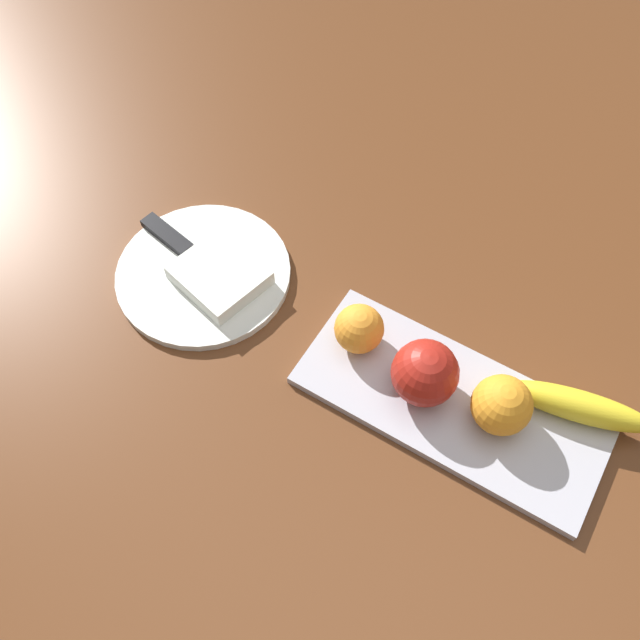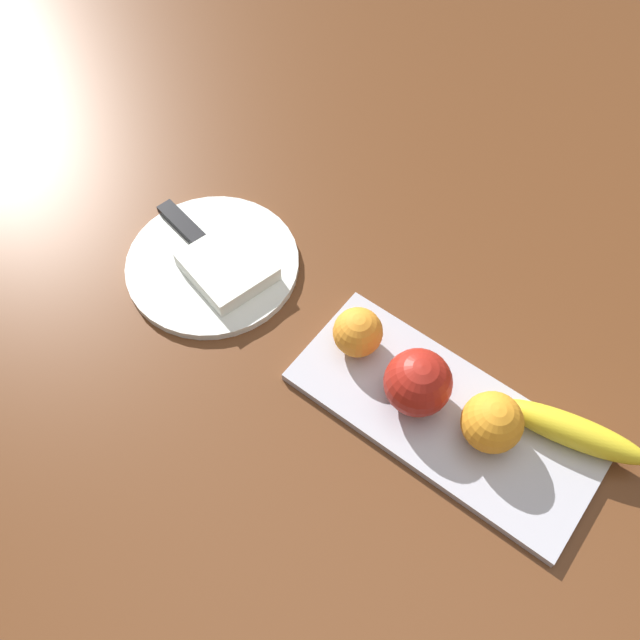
{
  "view_description": "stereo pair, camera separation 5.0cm",
  "coord_description": "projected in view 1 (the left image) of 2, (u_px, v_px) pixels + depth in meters",
  "views": [
    {
      "loc": [
        0.01,
        -0.42,
        0.8
      ],
      "look_at": [
        -0.23,
        -0.01,
        0.04
      ],
      "focal_mm": 38.73,
      "sensor_mm": 36.0,
      "label": 1
    },
    {
      "loc": [
        0.06,
        -0.39,
        0.8
      ],
      "look_at": [
        -0.23,
        -0.01,
        0.04
      ],
      "focal_mm": 38.73,
      "sensor_mm": 36.0,
      "label": 2
    }
  ],
  "objects": [
    {
      "name": "orange_near_apple",
      "position": [
        360.0,
        327.0,
        0.88
      ],
      "size": [
        0.06,
        0.06,
        0.06
      ],
      "primitive_type": "sphere",
      "color": "orange",
      "rests_on": "fruit_tray"
    },
    {
      "name": "ground_plane",
      "position": [
        483.0,
        412.0,
        0.87
      ],
      "size": [
        2.4,
        2.4,
        0.0
      ],
      "primitive_type": "plane",
      "color": "brown"
    },
    {
      "name": "fruit_tray",
      "position": [
        451.0,
        403.0,
        0.87
      ],
      "size": [
        0.39,
        0.16,
        0.01
      ],
      "primitive_type": "cube",
      "color": "#B5B5C2",
      "rests_on": "ground_plane"
    },
    {
      "name": "folded_napkin",
      "position": [
        220.0,
        275.0,
        0.95
      ],
      "size": [
        0.14,
        0.13,
        0.02
      ],
      "primitive_type": "cube",
      "rotation": [
        0.0,
        0.0,
        -0.24
      ],
      "color": "white",
      "rests_on": "dinner_plate"
    },
    {
      "name": "orange_near_banana",
      "position": [
        502.0,
        405.0,
        0.82
      ],
      "size": [
        0.07,
        0.07,
        0.07
      ],
      "primitive_type": "sphere",
      "color": "orange",
      "rests_on": "fruit_tray"
    },
    {
      "name": "dinner_plate",
      "position": [
        204.0,
        274.0,
        0.98
      ],
      "size": [
        0.25,
        0.25,
        0.01
      ],
      "primitive_type": "cylinder",
      "color": "white",
      "rests_on": "ground_plane"
    },
    {
      "name": "apple",
      "position": [
        425.0,
        373.0,
        0.84
      ],
      "size": [
        0.08,
        0.08,
        0.08
      ],
      "primitive_type": "sphere",
      "color": "#A62017",
      "rests_on": "fruit_tray"
    },
    {
      "name": "knife",
      "position": [
        174.0,
        241.0,
        0.99
      ],
      "size": [
        0.18,
        0.06,
        0.01
      ],
      "rotation": [
        0.0,
        0.0,
        -0.19
      ],
      "color": "silver",
      "rests_on": "dinner_plate"
    },
    {
      "name": "banana",
      "position": [
        579.0,
        406.0,
        0.84
      ],
      "size": [
        0.18,
        0.08,
        0.04
      ],
      "primitive_type": "ellipsoid",
      "rotation": [
        0.0,
        0.0,
        0.22
      ],
      "color": "yellow",
      "rests_on": "fruit_tray"
    }
  ]
}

